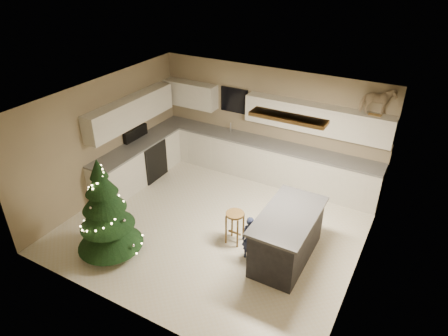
{
  "coord_description": "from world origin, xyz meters",
  "views": [
    {
      "loc": [
        3.27,
        -5.54,
        4.97
      ],
      "look_at": [
        0.0,
        0.35,
        1.15
      ],
      "focal_mm": 32.0,
      "sensor_mm": 36.0,
      "label": 1
    }
  ],
  "objects_px": {
    "christmas_tree": "(106,216)",
    "toddler": "(250,238)",
    "island": "(287,236)",
    "bar_stool": "(235,220)",
    "rocking_horse": "(377,101)"
  },
  "relations": [
    {
      "from": "christmas_tree",
      "to": "toddler",
      "type": "relative_size",
      "value": 2.31
    },
    {
      "from": "toddler",
      "to": "christmas_tree",
      "type": "bearing_deg",
      "value": 178.07
    },
    {
      "from": "island",
      "to": "christmas_tree",
      "type": "height_order",
      "value": "christmas_tree"
    },
    {
      "from": "christmas_tree",
      "to": "toddler",
      "type": "height_order",
      "value": "christmas_tree"
    },
    {
      "from": "bar_stool",
      "to": "rocking_horse",
      "type": "height_order",
      "value": "rocking_horse"
    },
    {
      "from": "island",
      "to": "christmas_tree",
      "type": "xyz_separation_m",
      "value": [
        -2.85,
        -1.4,
        0.31
      ]
    },
    {
      "from": "toddler",
      "to": "rocking_horse",
      "type": "distance_m",
      "value": 3.62
    },
    {
      "from": "bar_stool",
      "to": "christmas_tree",
      "type": "relative_size",
      "value": 0.34
    },
    {
      "from": "christmas_tree",
      "to": "rocking_horse",
      "type": "xyz_separation_m",
      "value": [
        3.58,
        3.92,
        1.5
      ]
    },
    {
      "from": "island",
      "to": "toddler",
      "type": "bearing_deg",
      "value": -152.75
    },
    {
      "from": "rocking_horse",
      "to": "toddler",
      "type": "bearing_deg",
      "value": 132.09
    },
    {
      "from": "island",
      "to": "rocking_horse",
      "type": "distance_m",
      "value": 3.19
    },
    {
      "from": "island",
      "to": "bar_stool",
      "type": "xyz_separation_m",
      "value": [
        -1.0,
        -0.05,
        0.01
      ]
    },
    {
      "from": "bar_stool",
      "to": "rocking_horse",
      "type": "bearing_deg",
      "value": 56.07
    },
    {
      "from": "christmas_tree",
      "to": "rocking_horse",
      "type": "height_order",
      "value": "rocking_horse"
    }
  ]
}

